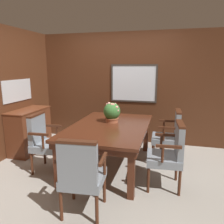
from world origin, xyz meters
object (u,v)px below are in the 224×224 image
(chair_right_near, at_px, (170,152))
(sideboard_cabinet, at_px, (30,130))
(chair_right_far, at_px, (170,134))
(chair_head_near, at_px, (81,173))
(chair_left_near, at_px, (45,140))
(potted_plant, at_px, (112,112))
(dining_table, at_px, (110,130))

(chair_right_near, distance_m, sideboard_cabinet, 2.85)
(chair_right_far, height_order, chair_right_near, same)
(chair_head_near, height_order, chair_right_far, same)
(chair_head_near, xyz_separation_m, chair_right_near, (0.96, 0.89, 0.00))
(chair_left_near, xyz_separation_m, chair_right_far, (2.00, 0.86, 0.00))
(sideboard_cabinet, bearing_deg, chair_head_near, -41.34)
(chair_head_near, distance_m, potted_plant, 1.59)
(dining_table, height_order, potted_plant, potted_plant)
(chair_head_near, relative_size, potted_plant, 2.65)
(potted_plant, bearing_deg, chair_right_far, 12.56)
(chair_head_near, xyz_separation_m, chair_right_far, (0.96, 1.77, 0.00))
(dining_table, height_order, sideboard_cabinet, sideboard_cabinet)
(dining_table, xyz_separation_m, sideboard_cabinet, (-1.76, 0.25, -0.21))
(dining_table, relative_size, sideboard_cabinet, 1.99)
(chair_head_near, relative_size, chair_right_far, 1.00)
(dining_table, height_order, chair_right_far, chair_right_far)
(dining_table, bearing_deg, potted_plant, 95.36)
(potted_plant, distance_m, sideboard_cabinet, 1.81)
(potted_plant, relative_size, sideboard_cabinet, 0.37)
(chair_head_near, height_order, potted_plant, potted_plant)
(sideboard_cabinet, bearing_deg, chair_right_far, 3.89)
(chair_right_near, xyz_separation_m, potted_plant, (-1.02, 0.65, 0.38))
(dining_table, height_order, chair_left_near, chair_left_near)
(dining_table, distance_m, sideboard_cabinet, 1.79)
(chair_right_near, bearing_deg, sideboard_cabinet, -108.55)
(chair_left_near, relative_size, sideboard_cabinet, 0.99)
(chair_left_near, relative_size, potted_plant, 2.65)
(chair_head_near, distance_m, sideboard_cabinet, 2.40)
(chair_head_near, bearing_deg, chair_left_near, -46.82)
(chair_head_near, xyz_separation_m, sideboard_cabinet, (-1.80, 1.58, -0.10))
(chair_right_far, height_order, potted_plant, potted_plant)
(chair_left_near, bearing_deg, chair_right_near, -93.98)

